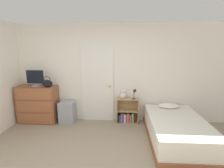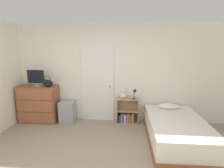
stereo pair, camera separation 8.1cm
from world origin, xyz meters
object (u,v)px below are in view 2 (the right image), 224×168
object	(u,v)px
bookshelf	(127,114)
tv	(36,77)
handbag	(48,83)
storage_bin	(68,111)
teddy_bear	(123,95)
dresser	(39,104)
bed	(176,130)
desk_lamp	(135,92)

from	to	relation	value
bookshelf	tv	bearing A→B (deg)	-177.37
handbag	bookshelf	distance (m)	2.17
storage_bin	teddy_bear	world-z (taller)	teddy_bear
dresser	teddy_bear	world-z (taller)	dresser
handbag	bookshelf	world-z (taller)	handbag
tv	bed	xyz separation A→B (m)	(3.37, -0.75, -0.95)
dresser	teddy_bear	distance (m)	2.25
dresser	bookshelf	distance (m)	2.36
dresser	handbag	xyz separation A→B (m)	(0.34, -0.12, 0.58)
handbag	teddy_bear	distance (m)	1.92
bed	storage_bin	bearing A→B (deg)	163.04
bed	handbag	bearing A→B (deg)	168.04
desk_lamp	teddy_bear	bearing A→B (deg)	173.23
desk_lamp	dresser	bearing A→B (deg)	-178.61
dresser	teddy_bear	bearing A→B (deg)	2.46
storage_bin	dresser	bearing A→B (deg)	-177.73
bed	bookshelf	bearing A→B (deg)	140.02
bookshelf	bed	distance (m)	1.33
handbag	tv	bearing A→B (deg)	162.73
storage_bin	bookshelf	distance (m)	1.58
teddy_bear	dresser	bearing A→B (deg)	-177.54
dresser	storage_bin	bearing A→B (deg)	2.27
dresser	tv	world-z (taller)	tv
tv	storage_bin	distance (m)	1.20
dresser	bookshelf	world-z (taller)	dresser
bookshelf	handbag	bearing A→B (deg)	-173.79
dresser	bed	size ratio (longest dim) A/B	0.50
bookshelf	desk_lamp	bearing A→B (deg)	-10.68
tv	dresser	bearing A→B (deg)	58.72
desk_lamp	storage_bin	bearing A→B (deg)	-179.00
storage_bin	desk_lamp	xyz separation A→B (m)	(1.75, 0.03, 0.56)
desk_lamp	tv	bearing A→B (deg)	-178.33
bookshelf	desk_lamp	world-z (taller)	desk_lamp
desk_lamp	bed	xyz separation A→B (m)	(0.84, -0.82, -0.59)
dresser	bed	xyz separation A→B (m)	(3.36, -0.76, -0.24)
storage_bin	bed	bearing A→B (deg)	-16.96
storage_bin	bed	world-z (taller)	bed
handbag	bed	xyz separation A→B (m)	(3.02, -0.64, -0.83)
tv	storage_bin	world-z (taller)	tv
tv	bed	size ratio (longest dim) A/B	0.24
bookshelf	bed	world-z (taller)	bookshelf
teddy_bear	desk_lamp	bearing A→B (deg)	-6.77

